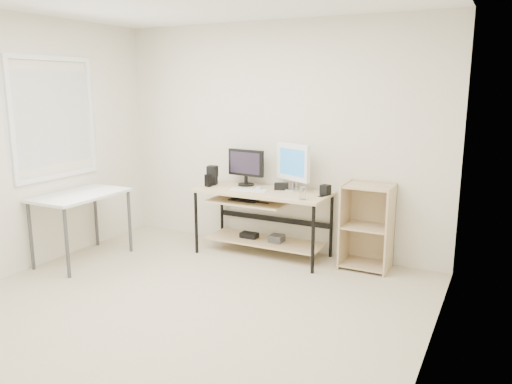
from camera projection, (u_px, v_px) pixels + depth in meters
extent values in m
cube|color=#C4B597|center=(177.00, 312.00, 4.26)|extent=(4.00, 4.00, 0.01)
cube|color=silver|center=(276.00, 138.00, 5.73)|extent=(4.00, 0.01, 2.60)
cube|color=silver|center=(5.00, 147.00, 4.88)|extent=(0.01, 4.00, 2.60)
cube|color=silver|center=(433.00, 183.00, 3.09)|extent=(0.01, 4.00, 2.60)
cube|color=white|center=(54.00, 118.00, 5.34)|extent=(0.01, 1.00, 1.20)
cube|color=#D3B886|center=(263.00, 192.00, 5.55)|extent=(1.50, 0.65, 0.03)
cube|color=#D3B886|center=(249.00, 201.00, 5.59)|extent=(0.90, 0.49, 0.02)
cube|color=#D3B886|center=(265.00, 241.00, 5.71)|extent=(1.35, 0.46, 0.02)
cube|color=black|center=(245.00, 200.00, 5.61)|extent=(0.33, 0.22, 0.01)
cylinder|color=black|center=(263.00, 203.00, 5.46)|extent=(0.14, 0.01, 0.01)
cube|color=#3D3D3F|center=(277.00, 238.00, 5.63)|extent=(0.15, 0.15, 0.08)
cube|color=black|center=(249.00, 235.00, 5.79)|extent=(0.20, 0.12, 0.06)
cylinder|color=black|center=(196.00, 223.00, 5.69)|extent=(0.04, 0.04, 0.72)
cylinder|color=black|center=(222.00, 212.00, 6.19)|extent=(0.04, 0.04, 0.72)
cylinder|color=black|center=(313.00, 240.00, 5.06)|extent=(0.04, 0.04, 0.72)
cylinder|color=black|center=(331.00, 226.00, 5.55)|extent=(0.04, 0.04, 0.72)
cube|color=white|center=(80.00, 195.00, 5.38)|extent=(0.60, 1.00, 0.03)
cylinder|color=#3D3D3F|center=(31.00, 236.00, 5.17)|extent=(0.04, 0.04, 0.72)
cylinder|color=#3D3D3F|center=(96.00, 216.00, 5.97)|extent=(0.04, 0.04, 0.72)
cylinder|color=#3D3D3F|center=(67.00, 243.00, 4.94)|extent=(0.04, 0.04, 0.72)
cylinder|color=#3D3D3F|center=(130.00, 221.00, 5.74)|extent=(0.04, 0.04, 0.72)
cube|color=tan|center=(345.00, 224.00, 5.31)|extent=(0.02, 0.40, 0.90)
cube|color=tan|center=(390.00, 230.00, 5.09)|extent=(0.02, 0.40, 0.90)
cube|color=tan|center=(371.00, 222.00, 5.37)|extent=(0.50, 0.02, 0.90)
cube|color=tan|center=(365.00, 264.00, 5.29)|extent=(0.46, 0.38, 0.02)
cube|color=tan|center=(367.00, 227.00, 5.20)|extent=(0.46, 0.38, 0.02)
cube|color=tan|center=(369.00, 186.00, 5.11)|extent=(0.46, 0.38, 0.02)
cylinder|color=black|center=(246.00, 185.00, 5.83)|extent=(0.19, 0.19, 0.02)
cylinder|color=black|center=(246.00, 180.00, 5.81)|extent=(0.04, 0.04, 0.10)
cube|color=black|center=(246.00, 163.00, 5.77)|extent=(0.46, 0.09, 0.31)
cube|color=black|center=(245.00, 163.00, 5.75)|extent=(0.39, 0.04, 0.24)
cube|color=silver|center=(293.00, 190.00, 5.56)|extent=(0.18, 0.16, 0.01)
cylinder|color=silver|center=(293.00, 185.00, 5.55)|extent=(0.04, 0.04, 0.10)
cube|color=white|center=(293.00, 162.00, 5.49)|extent=(0.46, 0.24, 0.41)
cube|color=#2B77BE|center=(292.00, 162.00, 5.47)|extent=(0.38, 0.17, 0.33)
cube|color=white|center=(249.00, 190.00, 5.53)|extent=(0.43, 0.17, 0.01)
ellipsoid|color=#BABAC0|center=(259.00, 188.00, 5.59)|extent=(0.09, 0.13, 0.04)
cube|color=black|center=(281.00, 186.00, 5.57)|extent=(0.17, 0.12, 0.08)
cube|color=black|center=(213.00, 181.00, 5.87)|extent=(0.12, 0.12, 0.09)
cube|color=black|center=(212.00, 172.00, 5.84)|extent=(0.13, 0.13, 0.13)
cube|color=black|center=(325.00, 190.00, 5.30)|extent=(0.11, 0.11, 0.11)
cube|color=black|center=(208.00, 181.00, 5.74)|extent=(0.08, 0.06, 0.14)
cylinder|color=black|center=(212.00, 184.00, 5.82)|extent=(0.07, 0.07, 0.03)
cube|color=black|center=(323.00, 196.00, 5.25)|extent=(0.08, 0.11, 0.01)
cylinder|color=#A37949|center=(303.00, 199.00, 5.10)|extent=(0.10, 0.10, 0.01)
cylinder|color=white|center=(303.00, 193.00, 5.09)|extent=(0.08, 0.08, 0.13)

